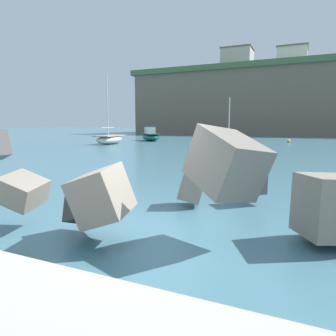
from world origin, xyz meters
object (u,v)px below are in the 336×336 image
Objects in this scene: mooring_buoy_middle at (289,141)px; station_building_west at (237,61)px; boat_near_right at (151,136)px; station_building_central at (292,59)px; boat_near_centre at (229,140)px; boat_mid_left at (110,139)px.

station_building_west is (-14.87, 38.12, 17.89)m from mooring_buoy_middle.
station_building_west is (3.20, 41.30, 17.43)m from boat_near_right.
boat_near_right is at bearing -110.75° from station_building_central.
station_building_west is at bearing -175.88° from station_building_central.
boat_near_centre reaches higher than mooring_buoy_middle.
boat_near_centre is at bearing 20.97° from boat_mid_left.
mooring_buoy_middle is (19.16, 11.50, -0.36)m from boat_mid_left.
mooring_buoy_middle is (6.13, 6.51, -0.23)m from boat_near_centre.
boat_mid_left reaches higher than boat_near_centre.
station_building_west reaches higher than boat_mid_left.
station_building_central is at bearing 71.32° from boat_mid_left.
mooring_buoy_middle is at bearing 9.98° from boat_near_right.
station_building_central is (-2.06, 39.05, 17.48)m from mooring_buoy_middle.
boat_mid_left is (-1.09, -8.32, -0.10)m from boat_near_right.
mooring_buoy_middle is at bearing 46.73° from boat_near_centre.
station_building_central reaches higher than boat_mid_left.
boat_mid_left is at bearing -97.48° from boat_near_right.
station_building_west is 1.07× the size of station_building_central.
boat_near_centre is at bearing -133.27° from mooring_buoy_middle.
boat_mid_left is 1.06× the size of station_building_west.
boat_near_centre is 12.39m from boat_near_right.
boat_near_centre is at bearing -95.10° from station_building_central.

